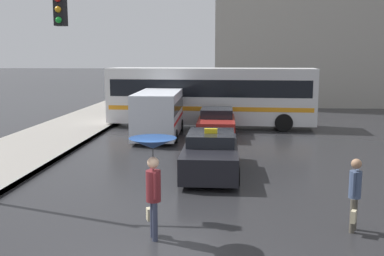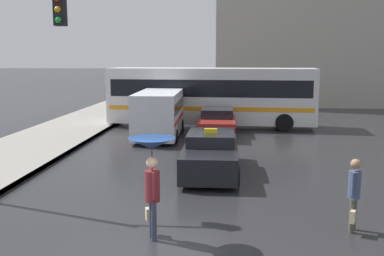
{
  "view_description": "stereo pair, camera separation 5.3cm",
  "coord_description": "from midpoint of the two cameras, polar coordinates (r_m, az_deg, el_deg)",
  "views": [
    {
      "loc": [
        1.53,
        -7.69,
        3.95
      ],
      "look_at": [
        0.31,
        8.35,
        1.4
      ],
      "focal_mm": 42.0,
      "sensor_mm": 36.0,
      "label": 1
    },
    {
      "loc": [
        1.58,
        -7.69,
        3.95
      ],
      "look_at": [
        0.31,
        8.35,
        1.4
      ],
      "focal_mm": 42.0,
      "sensor_mm": 36.0,
      "label": 2
    }
  ],
  "objects": [
    {
      "name": "ambulance_van",
      "position": [
        22.51,
        -4.06,
        2.12
      ],
      "size": [
        2.18,
        5.72,
        2.26
      ],
      "rotation": [
        0.0,
        0.0,
        3.16
      ],
      "color": "silver",
      "rests_on": "ground_plane"
    },
    {
      "name": "pedestrian_man",
      "position": [
        10.86,
        20.03,
        -7.54
      ],
      "size": [
        0.36,
        0.56,
        1.7
      ],
      "rotation": [
        0.0,
        0.0,
        -2.04
      ],
      "color": "#4C473D",
      "rests_on": "ground_plane"
    },
    {
      "name": "traffic_light",
      "position": [
        12.9,
        -22.49,
        8.55
      ],
      "size": [
        2.78,
        0.38,
        5.84
      ],
      "color": "black",
      "rests_on": "ground_plane"
    },
    {
      "name": "pedestrian_with_umbrella",
      "position": [
        9.64,
        -4.95,
        -4.02
      ],
      "size": [
        1.02,
        1.02,
        2.26
      ],
      "rotation": [
        0.0,
        0.0,
        1.94
      ],
      "color": "#2D3347",
      "rests_on": "ground_plane"
    },
    {
      "name": "taxi",
      "position": [
        15.44,
        2.49,
        -3.29
      ],
      "size": [
        1.91,
        4.71,
        1.55
      ],
      "rotation": [
        0.0,
        0.0,
        3.14
      ],
      "color": "black",
      "rests_on": "ground_plane"
    },
    {
      "name": "city_bus",
      "position": [
        25.57,
        2.5,
        4.29
      ],
      "size": [
        11.7,
        3.19,
        3.33
      ],
      "rotation": [
        0.0,
        0.0,
        -1.63
      ],
      "color": "silver",
      "rests_on": "ground_plane"
    },
    {
      "name": "sedan_red",
      "position": [
        22.87,
        3.27,
        0.67
      ],
      "size": [
        1.91,
        4.64,
        1.36
      ],
      "rotation": [
        0.0,
        0.0,
        3.14
      ],
      "color": "maroon",
      "rests_on": "ground_plane"
    }
  ]
}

